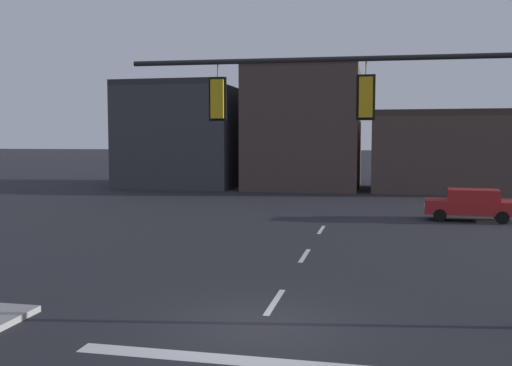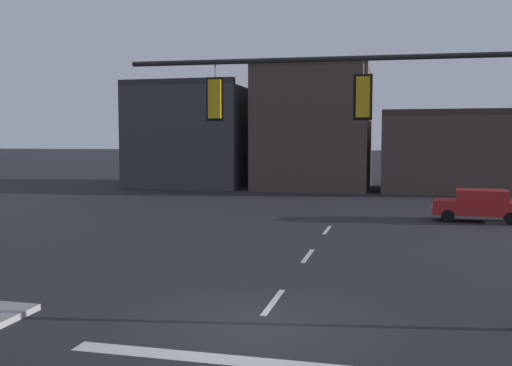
# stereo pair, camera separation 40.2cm
# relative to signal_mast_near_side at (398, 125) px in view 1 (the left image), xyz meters

# --- Properties ---
(ground_plane) EXTENTS (400.00, 400.00, 0.00)m
(ground_plane) POSITION_rel_signal_mast_near_side_xyz_m (-2.96, -1.01, -4.49)
(ground_plane) COLOR #232328
(stop_bar_paint) EXTENTS (6.40, 0.50, 0.01)m
(stop_bar_paint) POSITION_rel_signal_mast_near_side_xyz_m (-2.96, -3.01, -4.48)
(stop_bar_paint) COLOR silver
(stop_bar_paint) RESTS_ON ground
(lane_centreline) EXTENTS (0.16, 26.40, 0.01)m
(lane_centreline) POSITION_rel_signal_mast_near_side_xyz_m (-2.96, 0.99, -4.48)
(lane_centreline) COLOR silver
(lane_centreline) RESTS_ON ground
(signal_mast_near_side) EXTENTS (8.93, 0.54, 6.63)m
(signal_mast_near_side) POSITION_rel_signal_mast_near_side_xyz_m (0.00, 0.00, 0.00)
(signal_mast_near_side) COLOR black
(signal_mast_near_side) RESTS_ON ground
(car_lot_nearside) EXTENTS (4.58, 2.23, 1.61)m
(car_lot_nearside) POSITION_rel_signal_mast_near_side_xyz_m (4.20, 17.54, -3.63)
(car_lot_nearside) COLOR #A81E1E
(car_lot_nearside) RESTS_ON ground
(building_row) EXTENTS (33.77, 10.76, 10.25)m
(building_row) POSITION_rel_signal_mast_near_side_xyz_m (-7.73, 35.51, -0.34)
(building_row) COLOR #38383D
(building_row) RESTS_ON ground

